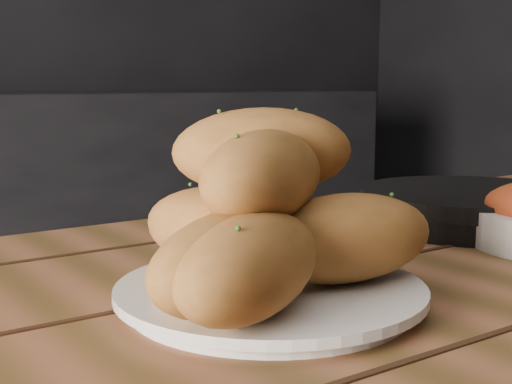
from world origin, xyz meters
The scene contains 3 objects.
plate centered at (0.14, 0.24, 0.76)m, with size 0.25×0.25×0.02m.
bread_rolls centered at (0.13, 0.23, 0.82)m, with size 0.29×0.28×0.14m.
skillet centered at (0.55, 0.36, 0.77)m, with size 0.40×0.27×0.05m.
Camera 1 is at (-0.18, -0.20, 0.93)m, focal length 50.00 mm.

